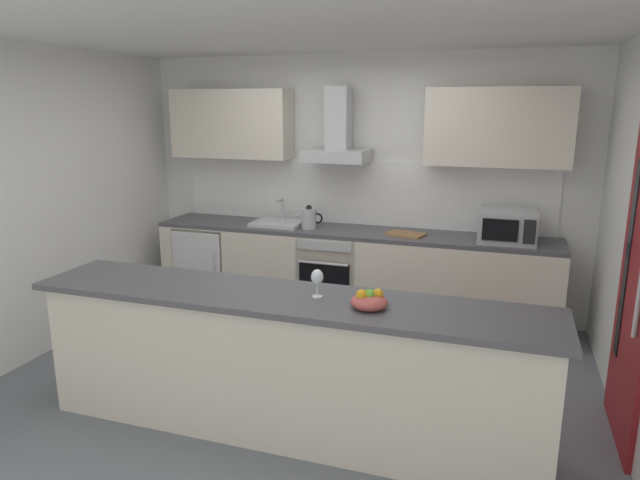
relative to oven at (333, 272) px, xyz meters
The scene contains 18 objects.
ground 1.58m from the oven, 83.79° to the right, with size 5.53×4.69×0.02m, color slate.
ceiling 2.63m from the oven, 83.79° to the right, with size 5.53×4.69×0.02m, color white.
wall_back 0.95m from the oven, 68.15° to the left, with size 5.53×0.12×2.60m, color white.
wall_left 2.76m from the oven, 145.30° to the right, with size 0.12×4.69×2.60m, color white.
backsplash_tile 0.86m from the oven, 64.02° to the left, with size 3.85×0.02×0.66m, color white.
counter_back 0.17m from the oven, ahead, with size 3.99×0.60×0.90m.
counter_island 2.17m from the oven, 80.86° to the right, with size 3.35×0.64×0.95m.
upper_cabinets 1.47m from the oven, 47.26° to the left, with size 3.94×0.32×0.70m.
side_door 2.90m from the oven, 31.83° to the right, with size 0.08×0.85×2.05m.
oven is the anchor object (origin of this frame).
refrigerator 1.40m from the oven, behind, with size 0.58×0.60×0.85m.
microwave 1.74m from the oven, ahead, with size 0.50×0.38×0.30m.
sink 0.75m from the oven, behind, with size 0.50×0.40×0.26m.
kettle 0.60m from the oven, behind, with size 0.29×0.15×0.24m.
range_hood 1.33m from the oven, 90.00° to the left, with size 0.62×0.45×0.72m.
wine_glass 2.26m from the oven, 75.37° to the right, with size 0.08×0.08×0.18m.
fruit_bowl 2.42m from the oven, 67.65° to the right, with size 0.22×0.22×0.12m.
chopping_board 0.86m from the oven, ahead, with size 0.34×0.22×0.02m, color #9E7247.
Camera 1 is at (1.46, -3.76, 2.12)m, focal length 31.91 mm.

